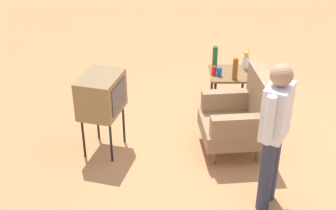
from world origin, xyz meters
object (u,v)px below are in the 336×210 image
object	(u,v)px
person_standing	(274,129)
bottle_tall_amber	(235,69)
armchair	(241,116)
flower_vase	(246,58)
bottle_wine_green	(215,58)
side_table	(230,79)
soda_can_blue	(219,72)
soda_can_red	(214,70)
tv_on_stand	(101,95)

from	to	relation	value
person_standing	bottle_tall_amber	size ratio (longest dim) A/B	5.47
armchair	flower_vase	size ratio (longest dim) A/B	4.00
bottle_wine_green	flower_vase	xyz separation A→B (m)	(-0.00, 0.43, -0.01)
side_table	soda_can_blue	distance (m)	0.25
person_standing	flower_vase	xyz separation A→B (m)	(-2.05, 0.04, -0.13)
person_standing	soda_can_blue	xyz separation A→B (m)	(-1.80, -0.35, -0.21)
person_standing	soda_can_red	bearing A→B (deg)	-167.03
tv_on_stand	soda_can_blue	size ratio (longest dim) A/B	8.44
soda_can_blue	bottle_tall_amber	bearing A→B (deg)	63.38
bottle_wine_green	soda_can_blue	bearing A→B (deg)	8.87
armchair	side_table	xyz separation A→B (m)	(-0.88, -0.04, 0.06)
soda_can_blue	bottle_wine_green	bearing A→B (deg)	-171.13
tv_on_stand	soda_can_red	xyz separation A→B (m)	(-0.81, 1.42, -0.06)
soda_can_red	person_standing	bearing A→B (deg)	12.97
soda_can_red	flower_vase	world-z (taller)	flower_vase
side_table	person_standing	distance (m)	1.94
tv_on_stand	person_standing	size ratio (longest dim) A/B	0.63
bottle_tall_amber	flower_vase	world-z (taller)	bottle_tall_amber
soda_can_red	flower_vase	distance (m)	0.52
tv_on_stand	soda_can_blue	world-z (taller)	tv_on_stand
side_table	person_standing	size ratio (longest dim) A/B	0.40
soda_can_blue	soda_can_red	bearing A→B (deg)	-120.39
bottle_wine_green	soda_can_red	world-z (taller)	bottle_wine_green
armchair	bottle_wine_green	world-z (taller)	armchair
side_table	bottle_tall_amber	size ratio (longest dim) A/B	2.21
soda_can_red	bottle_tall_amber	world-z (taller)	bottle_tall_amber
tv_on_stand	bottle_tall_amber	bearing A→B (deg)	111.76
tv_on_stand	soda_can_red	world-z (taller)	tv_on_stand
side_table	soda_can_blue	bearing A→B (deg)	-59.72
soda_can_blue	bottle_tall_amber	xyz separation A→B (m)	(0.10, 0.20, 0.09)
side_table	bottle_tall_amber	world-z (taller)	bottle_tall_amber
armchair	person_standing	size ratio (longest dim) A/B	0.65
armchair	side_table	bearing A→B (deg)	-177.56
tv_on_stand	flower_vase	distance (m)	2.15
side_table	soda_can_blue	world-z (taller)	soda_can_blue
flower_vase	armchair	bearing A→B (deg)	-10.27
soda_can_red	side_table	bearing A→B (deg)	103.33
flower_vase	person_standing	bearing A→B (deg)	-1.15
flower_vase	soda_can_red	bearing A→B (deg)	-65.01
bottle_wine_green	bottle_tall_amber	xyz separation A→B (m)	(0.35, 0.24, -0.01)
person_standing	armchair	bearing A→B (deg)	-171.65
side_table	tv_on_stand	world-z (taller)	tv_on_stand
armchair	soda_can_red	bearing A→B (deg)	-161.64
tv_on_stand	soda_can_red	distance (m)	1.64
soda_can_red	soda_can_blue	distance (m)	0.08
side_table	bottle_wine_green	world-z (taller)	bottle_wine_green
armchair	bottle_wine_green	distance (m)	1.12
soda_can_red	bottle_wine_green	bearing A→B (deg)	171.78
person_standing	bottle_wine_green	xyz separation A→B (m)	(-2.05, -0.39, -0.11)
person_standing	soda_can_blue	world-z (taller)	person_standing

